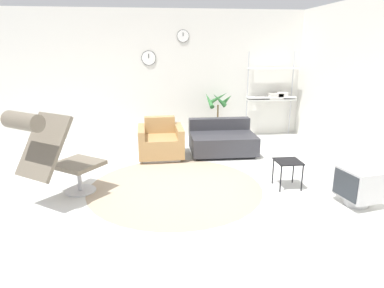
{
  "coord_description": "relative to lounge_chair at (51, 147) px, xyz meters",
  "views": [
    {
      "loc": [
        -0.29,
        -4.75,
        2.03
      ],
      "look_at": [
        0.32,
        0.36,
        0.55
      ],
      "focal_mm": 32.0,
      "sensor_mm": 36.0,
      "label": 1
    }
  ],
  "objects": [
    {
      "name": "wall_right",
      "position": [
        4.77,
        0.34,
        0.63
      ],
      "size": [
        0.06,
        12.0,
        2.8
      ],
      "color": "silver",
      "rests_on": "ground_plane"
    },
    {
      "name": "crt_television",
      "position": [
        3.96,
        -0.55,
        -0.49
      ],
      "size": [
        0.49,
        0.55,
        0.51
      ],
      "rotation": [
        0.0,
        0.0,
        1.75
      ],
      "color": "#B7B7B7",
      "rests_on": "ground_plane"
    },
    {
      "name": "potted_plant",
      "position": [
        2.77,
        2.96,
        -0.26
      ],
      "size": [
        0.61,
        0.57,
        1.07
      ],
      "color": "brown",
      "rests_on": "ground_plane"
    },
    {
      "name": "couch_low",
      "position": [
        2.66,
        1.93,
        -0.53
      ],
      "size": [
        1.24,
        0.96,
        0.63
      ],
      "rotation": [
        0.0,
        0.0,
        3.13
      ],
      "color": "black",
      "rests_on": "ground_plane"
    },
    {
      "name": "armchair_red",
      "position": [
        1.46,
        1.79,
        -0.49
      ],
      "size": [
        0.83,
        0.8,
        0.73
      ],
      "rotation": [
        0.0,
        0.0,
        3.16
      ],
      "color": "silver",
      "rests_on": "ground_plane"
    },
    {
      "name": "shelf_unit",
      "position": [
        4.08,
        3.11,
        0.26
      ],
      "size": [
        1.12,
        0.28,
        1.91
      ],
      "color": "#BCBCC1",
      "rests_on": "ground_plane"
    },
    {
      "name": "side_table",
      "position": [
        3.27,
        0.12,
        -0.41
      ],
      "size": [
        0.36,
        0.36,
        0.41
      ],
      "color": "black",
      "rests_on": "ground_plane"
    },
    {
      "name": "wall_back",
      "position": [
        1.6,
        3.35,
        0.63
      ],
      "size": [
        12.0,
        0.09,
        2.8
      ],
      "color": "silver",
      "rests_on": "ground_plane"
    },
    {
      "name": "lounge_chair",
      "position": [
        0.0,
        0.0,
        0.0
      ],
      "size": [
        1.13,
        1.25,
        1.28
      ],
      "rotation": [
        0.0,
        0.0,
        -0.64
      ],
      "color": "#BCBCC1",
      "rests_on": "ground_plane"
    },
    {
      "name": "round_rug",
      "position": [
        1.62,
        0.31,
        -0.77
      ],
      "size": [
        2.57,
        2.57,
        0.01
      ],
      "color": "tan",
      "rests_on": "ground_plane"
    },
    {
      "name": "ground_plane",
      "position": [
        1.6,
        0.34,
        -0.77
      ],
      "size": [
        12.0,
        12.0,
        0.0
      ],
      "primitive_type": "plane",
      "color": "silver"
    }
  ]
}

